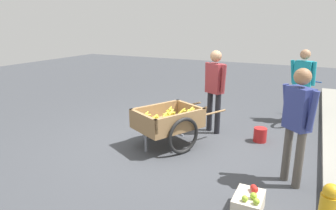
# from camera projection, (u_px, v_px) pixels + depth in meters

# --- Properties ---
(ground_plane) EXTENTS (24.00, 24.00, 0.00)m
(ground_plane) POSITION_uv_depth(u_px,v_px,m) (168.00, 144.00, 5.43)
(ground_plane) COLOR #3D3F44
(fruit_cart) EXTENTS (1.81, 1.42, 0.73)m
(fruit_cart) POSITION_uv_depth(u_px,v_px,m) (168.00, 122.00, 5.27)
(fruit_cart) COLOR #937047
(fruit_cart) RESTS_ON ground
(vendor_person) EXTENTS (0.33, 0.49, 1.64)m
(vendor_person) POSITION_uv_depth(u_px,v_px,m) (215.00, 84.00, 5.79)
(vendor_person) COLOR black
(vendor_person) RESTS_ON ground
(bicycle) EXTENTS (1.61, 0.62, 0.85)m
(bicycle) POSITION_uv_depth(u_px,v_px,m) (302.00, 105.00, 6.72)
(bicycle) COLOR black
(bicycle) RESTS_ON ground
(cyclist_person) EXTENTS (0.29, 0.55, 1.60)m
(cyclist_person) POSITION_uv_depth(u_px,v_px,m) (302.00, 79.00, 6.45)
(cyclist_person) COLOR #333851
(cyclist_person) RESTS_ON ground
(dog) EXTENTS (0.25, 0.67, 0.40)m
(dog) POSITION_uv_depth(u_px,v_px,m) (196.00, 111.00, 6.51)
(dog) COLOR #4C3823
(dog) RESTS_ON ground
(plastic_bucket) EXTENTS (0.24, 0.24, 0.26)m
(plastic_bucket) POSITION_uv_depth(u_px,v_px,m) (260.00, 135.00, 5.52)
(plastic_bucket) COLOR #B21E1E
(plastic_bucket) RESTS_ON ground
(apple_crate) EXTENTS (0.44, 0.32, 0.30)m
(apple_crate) POSITION_uv_depth(u_px,v_px,m) (249.00, 203.00, 3.46)
(apple_crate) COLOR beige
(apple_crate) RESTS_ON ground
(bystander_person) EXTENTS (0.38, 0.46, 1.61)m
(bystander_person) POSITION_uv_depth(u_px,v_px,m) (298.00, 117.00, 3.86)
(bystander_person) COLOR #4C4742
(bystander_person) RESTS_ON ground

